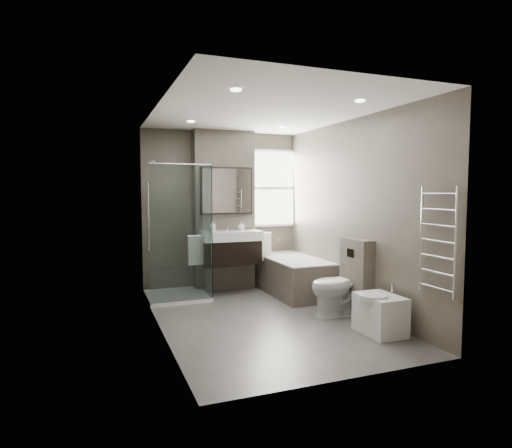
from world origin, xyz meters
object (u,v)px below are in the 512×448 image
bidet (380,313)px  bathtub (292,274)px  vanity (230,247)px  toilet (339,285)px

bidet → bathtub: bearing=92.4°
vanity → toilet: vanity is taller
bathtub → toilet: toilet is taller
toilet → bidet: 0.81m
vanity → bathtub: bearing=-19.4°
bathtub → vanity: bearing=160.6°
vanity → bathtub: vanity is taller
vanity → bathtub: 1.07m
vanity → toilet: (0.97, -1.64, -0.34)m
bathtub → toilet: bearing=-88.0°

